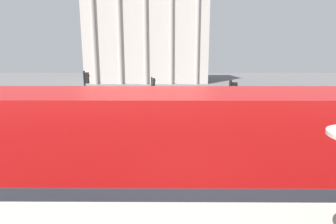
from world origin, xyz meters
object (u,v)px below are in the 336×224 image
Objects in this scene: traffic_light_mid at (86,94)px; pedestrian_yellow at (122,100)px; pedestrian_black at (184,97)px; double_decker_bus at (184,177)px; car_navy at (255,96)px; car_maroon at (187,117)px; plaza_building_left at (148,24)px; pedestrian_grey at (172,103)px; pedestrian_blue at (108,103)px; traffic_light_near at (231,112)px; traffic_light_far at (153,91)px.

pedestrian_yellow is at bearing 86.92° from traffic_light_mid.
double_decker_bus is at bearing 101.03° from pedestrian_black.
pedestrian_black reaches higher than car_navy.
car_maroon is at bearing 19.09° from traffic_light_mid.
plaza_building_left reaches higher than pedestrian_grey.
pedestrian_black is (0.25, 8.20, 0.35)m from car_maroon.
pedestrian_grey is at bearing 34.37° from pedestrian_blue.
pedestrian_grey is (-9.83, -6.51, 0.26)m from car_navy.
traffic_light_near is 16.00m from pedestrian_black.
double_decker_bus is at bearing 109.62° from car_maroon.
traffic_light_near is 0.96× the size of traffic_light_mid.
pedestrian_grey reaches higher than car_maroon.
pedestrian_blue is at bearing -12.02° from car_maroon.
traffic_light_mid is 7.30m from car_maroon.
plaza_building_left is 16.44× the size of pedestrian_blue.
double_decker_bus reaches higher than traffic_light_far.
car_maroon is at bearing -81.75° from plaza_building_left.
plaza_building_left is at bearing 95.04° from traffic_light_far.
traffic_light_far reaches higher than car_maroon.
double_decker_bus is 12.71m from traffic_light_mid.
pedestrian_yellow reaches higher than car_maroon.
double_decker_bus is at bearing -84.68° from plaza_building_left.
traffic_light_far is (3.45, -39.14, -10.44)m from plaza_building_left.
pedestrian_yellow is (-3.41, 3.94, -1.34)m from traffic_light_far.
traffic_light_far is (3.92, 5.59, -0.45)m from traffic_light_mid.
plaza_building_left is 7.55× the size of traffic_light_far.
plaza_building_left is at bearing 98.62° from traffic_light_near.
traffic_light_mid is 20.78m from car_navy.
pedestrian_black is 1.14× the size of pedestrian_blue.
pedestrian_blue is (-15.78, -6.50, 0.21)m from car_navy.
plaza_building_left is at bearing -58.24° from car_maroon.
plaza_building_left reaches higher than pedestrian_black.
double_decker_bus is 17.04m from traffic_light_far.
traffic_light_far is at bearing 110.72° from traffic_light_near.
traffic_light_far reaches higher than pedestrian_blue.
car_maroon is (6.15, -42.43, -12.01)m from plaza_building_left.
traffic_light_mid is at bearing 81.36° from pedestrian_grey.
pedestrian_blue is (-4.28, 1.69, -1.37)m from traffic_light_far.
plaza_building_left is 51.67m from traffic_light_near.
traffic_light_far is at bearing 94.01° from double_decker_bus.
car_maroon is 5.09m from pedestrian_grey.
pedestrian_blue is at bearing 92.78° from traffic_light_mid.
car_navy is 2.52× the size of pedestrian_grey.
pedestrian_black reaches higher than car_maroon.
pedestrian_grey reaches higher than pedestrian_blue.
plaza_building_left is (-5.22, 56.09, 10.36)m from double_decker_bus.
double_decker_bus is 7.06× the size of pedestrian_yellow.
traffic_light_near is 9.70m from traffic_light_mid.
car_navy is (11.50, 8.19, -1.57)m from traffic_light_far.
pedestrian_blue is (-8.42, 12.65, -1.71)m from traffic_light_near.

